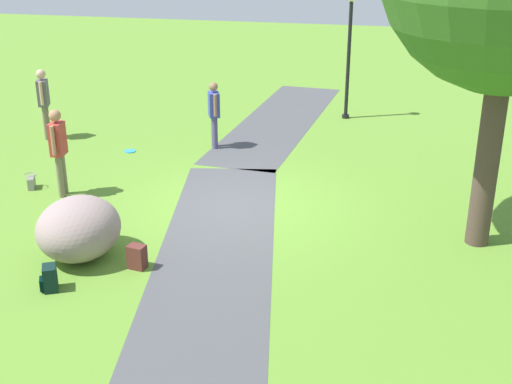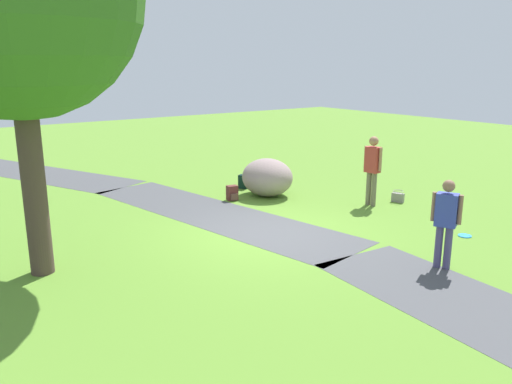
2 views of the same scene
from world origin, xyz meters
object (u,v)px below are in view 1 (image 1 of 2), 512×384
at_px(man_near_boulder, 214,110).
at_px(passerby_on_path, 44,99).
at_px(woman_with_handbag, 58,146).
at_px(lawn_boulder, 79,228).
at_px(spare_backpack_on_lawn, 137,257).
at_px(handbag_on_grass, 31,182).
at_px(lamp_post, 349,41).
at_px(backpack_by_boulder, 49,279).
at_px(frisbee_on_grass, 130,151).

xyz_separation_m(man_near_boulder, passerby_on_path, (0.23, -4.34, 0.10)).
xyz_separation_m(woman_with_handbag, passerby_on_path, (-3.37, -2.18, -0.02)).
height_order(lawn_boulder, man_near_boulder, man_near_boulder).
xyz_separation_m(lawn_boulder, spare_backpack_on_lawn, (0.15, 1.06, -0.33)).
xyz_separation_m(lawn_boulder, handbag_on_grass, (-2.58, -2.39, -0.38)).
distance_m(lamp_post, spare_backpack_on_lawn, 9.92).
bearing_deg(woman_with_handbag, backpack_by_boulder, 24.49).
xyz_separation_m(man_near_boulder, handbag_on_grass, (3.40, -2.99, -0.79)).
relative_size(lawn_boulder, passerby_on_path, 0.84).
relative_size(backpack_by_boulder, frisbee_on_grass, 1.45).
xyz_separation_m(lawn_boulder, frisbee_on_grass, (-5.23, -1.31, -0.51)).
xyz_separation_m(lamp_post, lawn_boulder, (9.28, -3.48, -1.61)).
height_order(handbag_on_grass, backpack_by_boulder, backpack_by_boulder).
relative_size(man_near_boulder, passerby_on_path, 0.91).
bearing_deg(man_near_boulder, spare_backpack_on_lawn, 4.23).
relative_size(woman_with_handbag, passerby_on_path, 1.01).
height_order(woman_with_handbag, spare_backpack_on_lawn, woman_with_handbag).
bearing_deg(frisbee_on_grass, lawn_boulder, 14.01).
relative_size(woman_with_handbag, spare_backpack_on_lawn, 4.48).
bearing_deg(man_near_boulder, handbag_on_grass, -41.34).
relative_size(passerby_on_path, backpack_by_boulder, 4.43).
bearing_deg(handbag_on_grass, frisbee_on_grass, 157.85).
distance_m(woman_with_handbag, spare_backpack_on_lawn, 3.74).
relative_size(passerby_on_path, frisbee_on_grass, 6.42).
distance_m(passerby_on_path, handbag_on_grass, 3.56).
xyz_separation_m(lamp_post, spare_backpack_on_lawn, (9.43, -2.42, -1.94)).
relative_size(woman_with_handbag, backpack_by_boulder, 4.48).
distance_m(passerby_on_path, spare_backpack_on_lawn, 7.65).
height_order(man_near_boulder, spare_backpack_on_lawn, man_near_boulder).
bearing_deg(frisbee_on_grass, man_near_boulder, 111.40).
relative_size(woman_with_handbag, frisbee_on_grass, 6.50).
relative_size(woman_with_handbag, handbag_on_grass, 5.09).
bearing_deg(handbag_on_grass, lawn_boulder, 42.75).
height_order(passerby_on_path, frisbee_on_grass, passerby_on_path).
height_order(woman_with_handbag, passerby_on_path, woman_with_handbag).
bearing_deg(passerby_on_path, frisbee_on_grass, 78.02).
height_order(lamp_post, handbag_on_grass, lamp_post).
bearing_deg(man_near_boulder, woman_with_handbag, -30.92).
distance_m(passerby_on_path, backpack_by_boulder, 7.86).
bearing_deg(lawn_boulder, spare_backpack_on_lawn, 81.89).
distance_m(lawn_boulder, backpack_by_boulder, 1.14).
distance_m(woman_with_handbag, man_near_boulder, 4.21).
distance_m(woman_with_handbag, passerby_on_path, 4.02).
xyz_separation_m(lamp_post, frisbee_on_grass, (4.04, -4.78, -2.12)).
xyz_separation_m(woman_with_handbag, man_near_boulder, (-3.61, 2.16, -0.12)).
height_order(passerby_on_path, backpack_by_boulder, passerby_on_path).
xyz_separation_m(spare_backpack_on_lawn, frisbee_on_grass, (-5.38, -2.37, -0.18)).
xyz_separation_m(lamp_post, man_near_boulder, (3.29, -2.87, -1.20)).
bearing_deg(lamp_post, backpack_by_boulder, -18.40).
xyz_separation_m(woman_with_handbag, frisbee_on_grass, (-2.86, 0.25, -1.04)).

